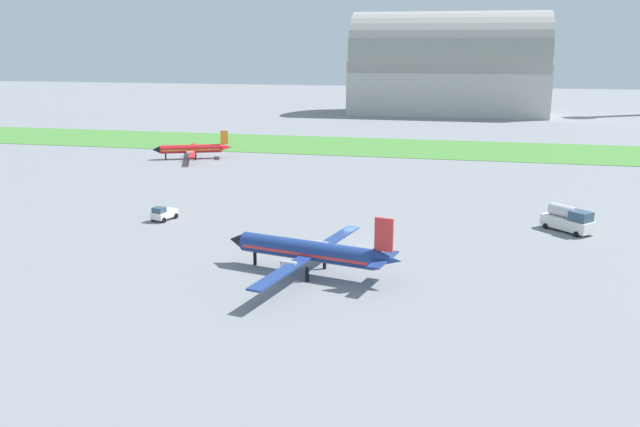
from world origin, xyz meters
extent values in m
plane|color=gray|center=(0.00, 0.00, 0.00)|extent=(600.00, 600.00, 0.00)
cube|color=#478438|center=(0.00, 76.46, 0.04)|extent=(360.00, 28.00, 0.08)
cylinder|color=navy|center=(-3.26, -10.28, 2.48)|extent=(14.99, 5.33, 2.07)
cone|color=black|center=(-11.34, -8.44, 2.48)|extent=(2.47, 2.44, 2.03)
cone|color=navy|center=(5.21, -12.21, 2.74)|extent=(3.24, 2.46, 1.86)
cube|color=red|center=(-3.26, -10.28, 2.33)|extent=(14.19, 5.19, 0.29)
cube|color=navy|center=(-4.12, -15.92, 2.12)|extent=(3.94, 11.42, 0.21)
cube|color=navy|center=(-1.59, -4.82, 2.12)|extent=(3.94, 11.42, 0.21)
cylinder|color=#B7BABF|center=(-4.23, -13.79, 2.12)|extent=(1.76, 1.01, 0.66)
cylinder|color=#B7BABF|center=(-2.61, -6.69, 2.12)|extent=(1.76, 1.01, 0.66)
cube|color=red|center=(4.81, -12.12, 5.17)|extent=(1.87, 0.66, 3.31)
cube|color=navy|center=(4.49, -13.53, 2.69)|extent=(1.85, 3.10, 0.17)
cube|color=navy|center=(5.13, -10.71, 2.69)|extent=(1.85, 3.10, 0.17)
cylinder|color=black|center=(-9.32, -8.90, 0.72)|extent=(0.37, 0.37, 1.45)
cylinder|color=black|center=(-2.71, -12.51, 0.72)|extent=(0.37, 0.37, 1.45)
cylinder|color=black|center=(-1.80, -8.51, 0.72)|extent=(0.37, 0.37, 1.45)
cylinder|color=red|center=(-42.98, 52.38, 2.06)|extent=(12.09, 6.21, 1.72)
cone|color=black|center=(-49.34, 49.82, 2.06)|extent=(2.22, 2.20, 1.68)
cone|color=red|center=(-36.30, 55.08, 2.27)|extent=(2.80, 2.33, 1.54)
cube|color=orange|center=(-42.98, 52.38, 1.93)|extent=(11.47, 5.99, 0.24)
cube|color=red|center=(-40.90, 48.14, 1.76)|extent=(4.64, 9.20, 0.17)
cube|color=red|center=(-44.43, 56.89, 1.76)|extent=(4.64, 9.20, 0.17)
cylinder|color=#B7BABF|center=(-41.98, 49.53, 1.76)|extent=(1.48, 1.02, 0.55)
cylinder|color=#B7BABF|center=(-44.24, 55.13, 1.76)|extent=(1.48, 1.02, 0.55)
cube|color=orange|center=(-36.62, 54.95, 4.29)|extent=(1.51, 0.77, 2.74)
cube|color=red|center=(-36.17, 53.84, 2.23)|extent=(1.85, 2.61, 0.14)
cube|color=red|center=(-37.07, 56.06, 2.23)|extent=(1.85, 2.61, 0.14)
cylinder|color=black|center=(-47.75, 50.46, 0.60)|extent=(0.31, 0.31, 1.20)
cylinder|color=black|center=(-41.55, 51.13, 0.60)|extent=(0.31, 0.31, 1.20)
cylinder|color=black|center=(-42.82, 54.28, 0.60)|extent=(0.31, 0.31, 1.20)
cube|color=white|center=(25.04, 12.06, 1.05)|extent=(6.33, 6.26, 1.40)
cylinder|color=silver|center=(24.48, 12.60, 2.52)|extent=(3.63, 3.60, 1.54)
cube|color=#334C60|center=(26.34, 10.79, 2.35)|extent=(3.08, 3.08, 1.20)
cylinder|color=black|center=(27.50, 11.33, 0.35)|extent=(0.68, 0.67, 0.70)
cylinder|color=black|center=(25.83, 9.61, 0.35)|extent=(0.68, 0.67, 0.70)
cylinder|color=black|center=(24.25, 14.50, 0.35)|extent=(0.68, 0.67, 0.70)
cylinder|color=black|center=(22.57, 12.79, 0.35)|extent=(0.68, 0.67, 0.70)
cube|color=white|center=(-26.96, 6.25, 0.80)|extent=(2.65, 3.94, 0.90)
cube|color=#334C60|center=(-27.22, 5.27, 1.60)|extent=(1.79, 1.64, 0.70)
cylinder|color=black|center=(-26.41, 4.80, 0.35)|extent=(0.42, 0.74, 0.70)
cylinder|color=black|center=(-28.15, 5.26, 0.35)|extent=(0.42, 0.74, 0.70)
cylinder|color=black|center=(-25.78, 7.24, 0.35)|extent=(0.42, 0.74, 0.70)
cylinder|color=black|center=(-27.52, 7.69, 0.35)|extent=(0.42, 0.74, 0.70)
cube|color=#BCB7B2|center=(5.02, 154.58, 8.50)|extent=(64.22, 25.06, 17.01)
cylinder|color=gray|center=(5.02, 154.58, 19.51)|extent=(62.93, 27.56, 27.56)
camera|label=1|loc=(11.95, -72.50, 22.91)|focal=36.92mm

